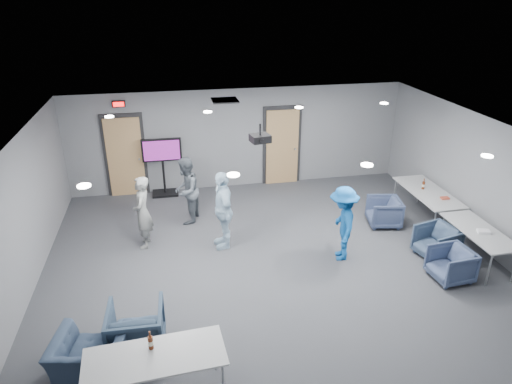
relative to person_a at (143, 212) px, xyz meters
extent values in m
plane|color=#34363B|center=(2.51, -1.14, -0.79)|extent=(9.00, 9.00, 0.00)
plane|color=silver|center=(2.51, -1.14, 1.91)|extent=(9.00, 9.00, 0.00)
cube|color=slate|center=(2.51, 2.86, 0.56)|extent=(9.00, 0.02, 2.70)
cube|color=slate|center=(2.51, -5.14, 0.56)|extent=(9.00, 0.02, 2.70)
cube|color=slate|center=(-1.99, -1.14, 0.56)|extent=(0.02, 8.00, 2.70)
cube|color=slate|center=(7.01, -1.14, 0.56)|extent=(0.02, 8.00, 2.70)
cube|color=black|center=(-0.49, 2.83, 0.29)|extent=(1.06, 0.06, 2.24)
cube|color=tan|center=(-0.49, 2.79, 0.26)|extent=(0.90, 0.05, 2.10)
cylinder|color=#9B9FA4|center=(-0.14, 2.74, 0.21)|extent=(0.04, 0.10, 0.04)
cube|color=black|center=(3.71, 2.83, 0.29)|extent=(1.06, 0.06, 2.24)
cube|color=tan|center=(3.71, 2.79, 0.26)|extent=(0.90, 0.05, 2.10)
cylinder|color=#9B9FA4|center=(4.06, 2.74, 0.21)|extent=(0.04, 0.10, 0.04)
cube|color=black|center=(-0.49, 2.80, 1.66)|extent=(0.32, 0.06, 0.16)
cube|color=#FF0C0C|center=(-0.49, 2.76, 1.66)|extent=(0.26, 0.02, 0.11)
cube|color=black|center=(2.01, 1.66, 1.90)|extent=(0.60, 0.60, 0.03)
cylinder|color=white|center=(-0.49, -2.94, 1.90)|extent=(0.18, 0.18, 0.02)
cylinder|color=white|center=(-0.49, 0.66, 1.90)|extent=(0.18, 0.18, 0.02)
cylinder|color=white|center=(1.51, -2.94, 1.90)|extent=(0.18, 0.18, 0.02)
cylinder|color=white|center=(1.51, 0.66, 1.90)|extent=(0.18, 0.18, 0.02)
cylinder|color=white|center=(3.51, -2.94, 1.90)|extent=(0.18, 0.18, 0.02)
cylinder|color=white|center=(3.51, 0.66, 1.90)|extent=(0.18, 0.18, 0.02)
cylinder|color=white|center=(5.51, -2.94, 1.90)|extent=(0.18, 0.18, 0.02)
cylinder|color=white|center=(5.51, 0.66, 1.90)|extent=(0.18, 0.18, 0.02)
imported|color=gray|center=(0.00, 0.00, 0.00)|extent=(0.44, 0.62, 1.58)
imported|color=#565E67|center=(0.96, 0.94, 0.01)|extent=(0.82, 0.93, 1.59)
imported|color=silver|center=(1.65, -0.33, 0.06)|extent=(0.50, 1.03, 1.70)
imported|color=#17539B|center=(3.93, -1.27, -0.01)|extent=(0.80, 1.12, 1.56)
imported|color=#374260|center=(5.42, -0.12, -0.46)|extent=(0.84, 0.83, 0.66)
imported|color=#36465E|center=(5.86, -1.61, -0.46)|extent=(0.87, 0.86, 0.66)
imported|color=#3C4A69|center=(5.68, -2.40, -0.47)|extent=(0.76, 0.74, 0.64)
imported|color=#334459|center=(-0.05, -3.14, -0.41)|extent=(0.85, 0.87, 0.77)
imported|color=#334259|center=(-0.66, -3.54, -0.46)|extent=(1.16, 1.06, 0.65)
cube|color=#AFB1B4|center=(6.51, -0.07, -0.07)|extent=(0.82, 1.97, 0.03)
cylinder|color=#9B9FA4|center=(6.18, 0.84, -0.44)|extent=(0.04, 0.04, 0.70)
cylinder|color=#9B9FA4|center=(6.18, -0.98, -0.44)|extent=(0.04, 0.04, 0.70)
cylinder|color=#9B9FA4|center=(6.84, 0.84, -0.44)|extent=(0.04, 0.04, 0.70)
cylinder|color=#9B9FA4|center=(6.84, -0.98, -0.44)|extent=(0.04, 0.04, 0.70)
cube|color=#AFB1B4|center=(6.51, -1.97, -0.07)|extent=(0.70, 1.69, 0.03)
cylinder|color=#9B9FA4|center=(6.24, -1.20, -0.44)|extent=(0.04, 0.04, 0.70)
cylinder|color=#9B9FA4|center=(6.24, -2.73, -0.44)|extent=(0.04, 0.04, 0.70)
cylinder|color=#9B9FA4|center=(6.78, -1.20, -0.44)|extent=(0.04, 0.04, 0.70)
cube|color=#AFB1B4|center=(0.26, -4.14, -0.07)|extent=(1.87, 0.87, 0.03)
cylinder|color=#9B9FA4|center=(1.07, -3.78, -0.44)|extent=(0.04, 0.04, 0.70)
cylinder|color=#9B9FA4|center=(-0.59, -3.89, -0.44)|extent=(0.04, 0.04, 0.70)
cylinder|color=#9B9FA4|center=(1.11, -4.38, -0.44)|extent=(0.04, 0.04, 0.70)
cylinder|color=#56230E|center=(0.22, -3.98, 0.04)|extent=(0.07, 0.07, 0.19)
cylinder|color=#56230E|center=(0.22, -3.98, 0.18)|extent=(0.03, 0.03, 0.09)
cylinder|color=beige|center=(0.22, -3.98, 0.04)|extent=(0.07, 0.07, 0.06)
cylinder|color=#56230E|center=(6.46, 0.09, 0.03)|extent=(0.07, 0.07, 0.18)
cylinder|color=#56230E|center=(6.46, 0.09, 0.16)|extent=(0.02, 0.02, 0.08)
cylinder|color=beige|center=(6.46, 0.09, 0.03)|extent=(0.07, 0.07, 0.06)
cube|color=#B5432D|center=(6.66, -0.51, -0.04)|extent=(0.18, 0.13, 0.04)
cube|color=white|center=(6.52, -2.06, -0.03)|extent=(0.27, 0.22, 0.05)
cube|color=black|center=(0.45, 2.61, -0.76)|extent=(0.67, 0.48, 0.06)
cylinder|color=black|center=(0.45, 2.61, -0.16)|extent=(0.06, 0.06, 1.16)
cube|color=black|center=(0.45, 2.61, 0.46)|extent=(1.01, 0.07, 0.60)
cube|color=#711973|center=(0.45, 2.56, 0.46)|extent=(0.92, 0.01, 0.52)
cylinder|color=black|center=(2.41, -0.47, 1.79)|extent=(0.04, 0.04, 0.22)
cube|color=black|center=(2.41, -0.47, 1.61)|extent=(0.42, 0.37, 0.15)
cylinder|color=black|center=(2.41, -0.64, 1.61)|extent=(0.08, 0.06, 0.08)
camera|label=1|loc=(0.67, -8.80, 4.30)|focal=32.00mm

